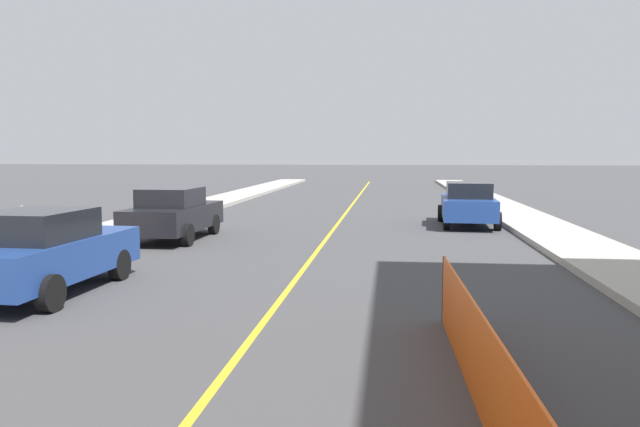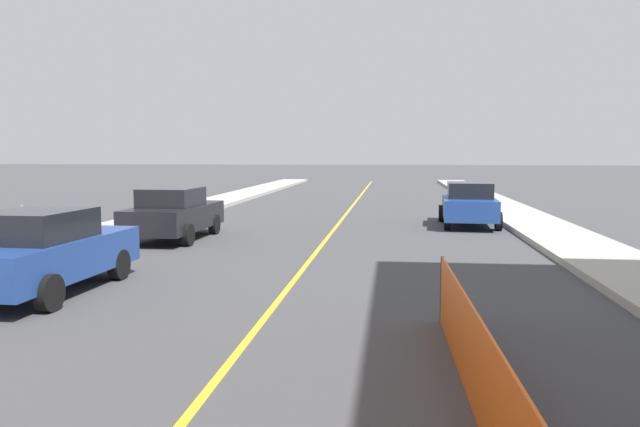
# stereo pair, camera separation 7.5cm
# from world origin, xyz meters

# --- Properties ---
(lane_stripe) EXTENTS (0.12, 71.03, 0.01)m
(lane_stripe) POSITION_xyz_m (0.00, 35.52, 0.00)
(lane_stripe) COLOR gold
(lane_stripe) RESTS_ON ground_plane
(sidewalk_left) EXTENTS (2.30, 71.03, 0.18)m
(sidewalk_left) POSITION_xyz_m (-7.12, 35.52, 0.09)
(sidewalk_left) COLOR #ADA89E
(sidewalk_left) RESTS_ON ground_plane
(sidewalk_right) EXTENTS (2.30, 71.03, 0.18)m
(sidewalk_right) POSITION_xyz_m (7.12, 35.52, 0.09)
(sidewalk_right) COLOR #ADA89E
(sidewalk_right) RESTS_ON ground_plane
(safety_mesh_fence) EXTENTS (0.20, 6.60, 1.04)m
(safety_mesh_fence) POSITION_xyz_m (2.88, 19.93, 0.52)
(safety_mesh_fence) COLOR #EF560C
(safety_mesh_fence) RESTS_ON ground_plane
(parked_car_curb_near) EXTENTS (1.97, 4.37, 1.59)m
(parked_car_curb_near) POSITION_xyz_m (-4.50, 24.36, 0.80)
(parked_car_curb_near) COLOR navy
(parked_car_curb_near) RESTS_ON ground_plane
(parked_car_curb_mid) EXTENTS (1.95, 4.35, 1.59)m
(parked_car_curb_mid) POSITION_xyz_m (-4.62, 31.75, 0.80)
(parked_car_curb_mid) COLOR black
(parked_car_curb_mid) RESTS_ON ground_plane
(parked_car_curb_far) EXTENTS (2.04, 4.40, 1.59)m
(parked_car_curb_far) POSITION_xyz_m (4.74, 36.42, 0.80)
(parked_car_curb_far) COLOR navy
(parked_car_curb_far) RESTS_ON ground_plane
(parking_meter_far_curb) EXTENTS (0.12, 0.11, 1.30)m
(parking_meter_far_curb) POSITION_xyz_m (-6.32, 26.62, 1.10)
(parking_meter_far_curb) COLOR #4C4C51
(parking_meter_far_curb) RESTS_ON sidewalk_left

